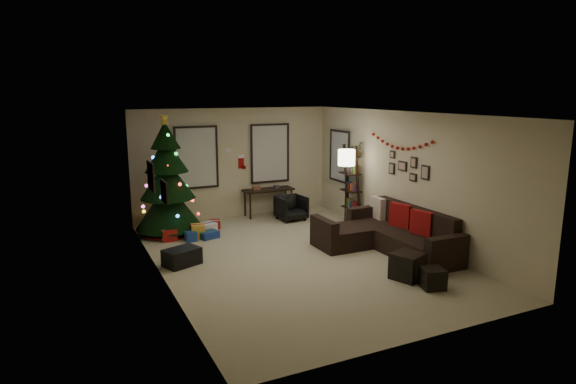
# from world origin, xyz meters

# --- Properties ---
(floor) EXTENTS (7.00, 7.00, 0.00)m
(floor) POSITION_xyz_m (0.00, 0.00, 0.00)
(floor) COLOR tan
(floor) RESTS_ON ground
(ceiling) EXTENTS (7.00, 7.00, 0.00)m
(ceiling) POSITION_xyz_m (0.00, 0.00, 2.70)
(ceiling) COLOR white
(ceiling) RESTS_ON floor
(wall_back) EXTENTS (5.00, 0.00, 5.00)m
(wall_back) POSITION_xyz_m (0.00, 3.50, 1.35)
(wall_back) COLOR beige
(wall_back) RESTS_ON floor
(wall_front) EXTENTS (5.00, 0.00, 5.00)m
(wall_front) POSITION_xyz_m (0.00, -3.50, 1.35)
(wall_front) COLOR beige
(wall_front) RESTS_ON floor
(wall_left) EXTENTS (0.00, 7.00, 7.00)m
(wall_left) POSITION_xyz_m (-2.50, 0.00, 1.35)
(wall_left) COLOR beige
(wall_left) RESTS_ON floor
(wall_right) EXTENTS (0.00, 7.00, 7.00)m
(wall_right) POSITION_xyz_m (2.50, 0.00, 1.35)
(wall_right) COLOR beige
(wall_right) RESTS_ON floor
(window_back_left) EXTENTS (1.05, 0.06, 1.50)m
(window_back_left) POSITION_xyz_m (-0.95, 3.47, 1.55)
(window_back_left) COLOR #728CB2
(window_back_left) RESTS_ON wall_back
(window_back_right) EXTENTS (1.05, 0.06, 1.50)m
(window_back_right) POSITION_xyz_m (0.95, 3.47, 1.55)
(window_back_right) COLOR #728CB2
(window_back_right) RESTS_ON wall_back
(window_right_wall) EXTENTS (0.06, 0.90, 1.30)m
(window_right_wall) POSITION_xyz_m (2.47, 2.55, 1.50)
(window_right_wall) COLOR #728CB2
(window_right_wall) RESTS_ON wall_right
(christmas_tree) EXTENTS (1.45, 1.45, 2.69)m
(christmas_tree) POSITION_xyz_m (-1.82, 2.68, 1.11)
(christmas_tree) COLOR black
(christmas_tree) RESTS_ON floor
(presents) EXTENTS (1.50, 1.01, 0.30)m
(presents) POSITION_xyz_m (-1.41, 2.23, 0.12)
(presents) COLOR navy
(presents) RESTS_ON floor
(sofa) EXTENTS (1.85, 2.69, 0.86)m
(sofa) POSITION_xyz_m (1.85, -0.35, 0.28)
(sofa) COLOR black
(sofa) RESTS_ON floor
(pillow_red_a) EXTENTS (0.23, 0.48, 0.46)m
(pillow_red_a) POSITION_xyz_m (2.21, -0.88, 0.64)
(pillow_red_a) COLOR maroon
(pillow_red_a) RESTS_ON sofa
(pillow_red_b) EXTENTS (0.26, 0.49, 0.48)m
(pillow_red_b) POSITION_xyz_m (2.21, -0.24, 0.64)
(pillow_red_b) COLOR maroon
(pillow_red_b) RESTS_ON sofa
(pillow_cream) EXTENTS (0.18, 0.47, 0.46)m
(pillow_cream) POSITION_xyz_m (2.21, 0.54, 0.63)
(pillow_cream) COLOR beige
(pillow_cream) RESTS_ON sofa
(ottoman_near) EXTENTS (0.60, 0.60, 0.45)m
(ottoman_near) POSITION_xyz_m (1.20, -1.75, 0.22)
(ottoman_near) COLOR black
(ottoman_near) RESTS_ON floor
(ottoman_far) EXTENTS (0.43, 0.43, 0.33)m
(ottoman_far) POSITION_xyz_m (1.30, -2.25, 0.17)
(ottoman_far) COLOR black
(ottoman_far) RESTS_ON floor
(desk) EXTENTS (1.28, 0.46, 0.69)m
(desk) POSITION_xyz_m (0.79, 3.22, 0.61)
(desk) COLOR black
(desk) RESTS_ON floor
(desk_chair) EXTENTS (0.63, 0.59, 0.61)m
(desk_chair) POSITION_xyz_m (1.12, 2.57, 0.30)
(desk_chair) COLOR black
(desk_chair) RESTS_ON floor
(bookshelf) EXTENTS (0.30, 0.55, 1.88)m
(bookshelf) POSITION_xyz_m (2.30, 1.73, 0.91)
(bookshelf) COLOR black
(bookshelf) RESTS_ON floor
(potted_plant) EXTENTS (0.59, 0.57, 0.50)m
(potted_plant) POSITION_xyz_m (2.30, 1.60, 1.81)
(potted_plant) COLOR #4C4C4C
(potted_plant) RESTS_ON bookshelf
(floor_lamp) EXTENTS (0.38, 0.38, 1.81)m
(floor_lamp) POSITION_xyz_m (1.95, 1.42, 1.51)
(floor_lamp) COLOR black
(floor_lamp) RESTS_ON floor
(art_map) EXTENTS (0.04, 0.60, 0.50)m
(art_map) POSITION_xyz_m (-2.48, 0.82, 1.62)
(art_map) COLOR black
(art_map) RESTS_ON wall_left
(art_abstract) EXTENTS (0.04, 0.45, 0.35)m
(art_abstract) POSITION_xyz_m (-2.48, -0.31, 1.55)
(art_abstract) COLOR black
(art_abstract) RESTS_ON wall_left
(gallery) EXTENTS (0.03, 1.25, 0.54)m
(gallery) POSITION_xyz_m (2.48, -0.07, 1.57)
(gallery) COLOR black
(gallery) RESTS_ON wall_right
(garland) EXTENTS (0.08, 1.90, 0.30)m
(garland) POSITION_xyz_m (2.45, 0.17, 2.05)
(garland) COLOR #A5140C
(garland) RESTS_ON wall_right
(stocking_left) EXTENTS (0.20, 0.05, 0.36)m
(stocking_left) POSITION_xyz_m (-0.14, 3.52, 1.55)
(stocking_left) COLOR #990F0C
(stocking_left) RESTS_ON wall_back
(stocking_right) EXTENTS (0.20, 0.05, 0.36)m
(stocking_right) POSITION_xyz_m (0.19, 3.50, 1.38)
(stocking_right) COLOR #990F0C
(stocking_right) RESTS_ON wall_back
(storage_bin) EXTENTS (0.73, 0.62, 0.31)m
(storage_bin) POSITION_xyz_m (-2.06, 0.52, 0.16)
(storage_bin) COLOR black
(storage_bin) RESTS_ON floor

